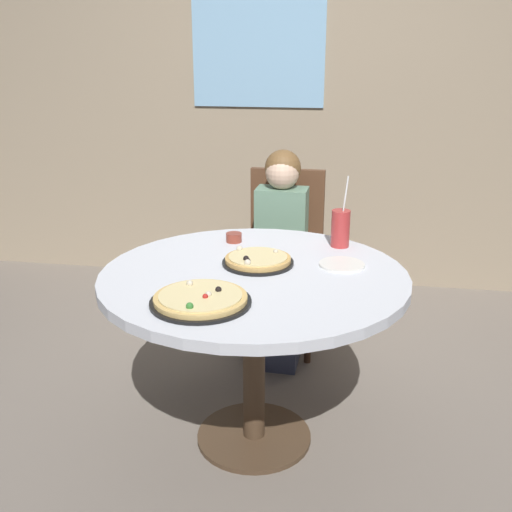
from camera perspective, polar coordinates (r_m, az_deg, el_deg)
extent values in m
plane|color=slate|center=(2.69, -0.18, -16.70)|extent=(8.00, 8.00, 0.00)
cube|color=gray|center=(4.10, 4.60, 17.40)|extent=(5.20, 0.12, 2.90)
cube|color=#8CBFE5|center=(4.07, 0.21, 19.01)|extent=(0.85, 0.02, 0.74)
cylinder|color=silver|center=(2.33, -0.20, -2.02)|extent=(1.19, 1.19, 0.04)
cylinder|color=#4C3826|center=(2.49, -0.19, -9.88)|extent=(0.09, 0.09, 0.69)
cylinder|color=#4C3826|center=(2.68, -0.19, -16.53)|extent=(0.48, 0.48, 0.02)
cube|color=brown|center=(3.24, 2.40, -1.50)|extent=(0.41, 0.41, 0.04)
cube|color=brown|center=(3.33, 2.94, 3.77)|extent=(0.40, 0.05, 0.52)
cylinder|color=brown|center=(3.20, -1.16, -6.12)|extent=(0.04, 0.04, 0.41)
cylinder|color=brown|center=(3.15, 4.93, -6.61)|extent=(0.04, 0.04, 0.41)
cylinder|color=brown|center=(3.51, 0.03, -3.79)|extent=(0.04, 0.04, 0.41)
cylinder|color=brown|center=(3.46, 5.57, -4.20)|extent=(0.04, 0.04, 0.41)
cube|color=#3F4766|center=(3.17, 1.90, -5.97)|extent=(0.25, 0.33, 0.45)
cube|color=slate|center=(3.14, 2.41, 2.46)|extent=(0.26, 0.17, 0.44)
sphere|color=beige|center=(3.07, 2.49, 7.83)|extent=(0.17, 0.17, 0.17)
sphere|color=brown|center=(3.09, 2.55, 8.27)|extent=(0.18, 0.18, 0.18)
cylinder|color=black|center=(2.41, 0.24, -0.63)|extent=(0.29, 0.29, 0.01)
cylinder|color=tan|center=(2.41, 0.24, -0.32)|extent=(0.26, 0.26, 0.02)
cylinder|color=beige|center=(2.40, 0.24, -0.07)|extent=(0.23, 0.23, 0.01)
sphere|color=black|center=(2.34, -0.78, -0.47)|extent=(0.02, 0.02, 0.02)
sphere|color=black|center=(2.36, -0.94, -0.24)|extent=(0.02, 0.02, 0.02)
sphere|color=beige|center=(2.44, 1.86, 0.42)|extent=(0.02, 0.02, 0.02)
sphere|color=beige|center=(2.48, -1.56, 0.69)|extent=(0.02, 0.02, 0.02)
sphere|color=beige|center=(2.32, -0.78, -0.59)|extent=(0.03, 0.03, 0.03)
cylinder|color=black|center=(2.06, -5.22, -4.34)|extent=(0.34, 0.34, 0.01)
cylinder|color=#D8B266|center=(2.05, -5.23, -3.98)|extent=(0.32, 0.32, 0.02)
cylinder|color=beige|center=(2.05, -5.24, -3.70)|extent=(0.28, 0.28, 0.01)
sphere|color=#387F33|center=(1.95, -6.25, -4.71)|extent=(0.02, 0.02, 0.02)
sphere|color=#B2231E|center=(2.02, -4.79, -3.81)|extent=(0.02, 0.02, 0.02)
sphere|color=beige|center=(2.13, -6.24, -2.58)|extent=(0.02, 0.02, 0.02)
sphere|color=black|center=(2.07, -3.55, -3.16)|extent=(0.02, 0.02, 0.02)
sphere|color=beige|center=(2.03, -4.49, -3.61)|extent=(0.02, 0.02, 0.02)
cylinder|color=#B73333|center=(2.63, 7.93, 2.57)|extent=(0.08, 0.08, 0.16)
cylinder|color=white|center=(2.60, 8.32, 5.05)|extent=(0.03, 0.05, 0.22)
cylinder|color=brown|center=(2.69, -2.09, 1.75)|extent=(0.07, 0.07, 0.04)
cylinder|color=white|center=(2.42, 8.06, -0.81)|extent=(0.18, 0.18, 0.01)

